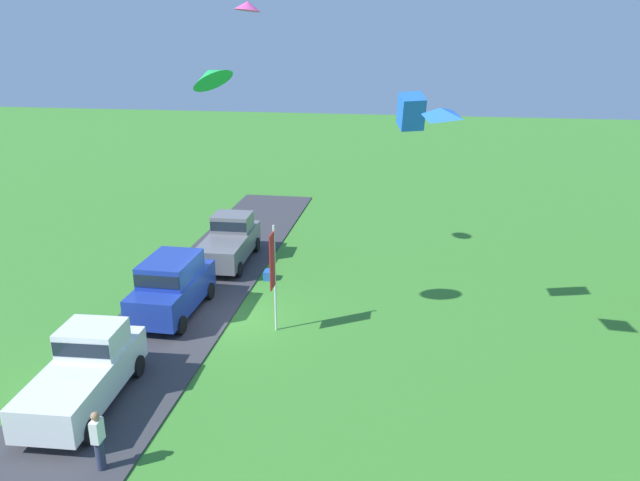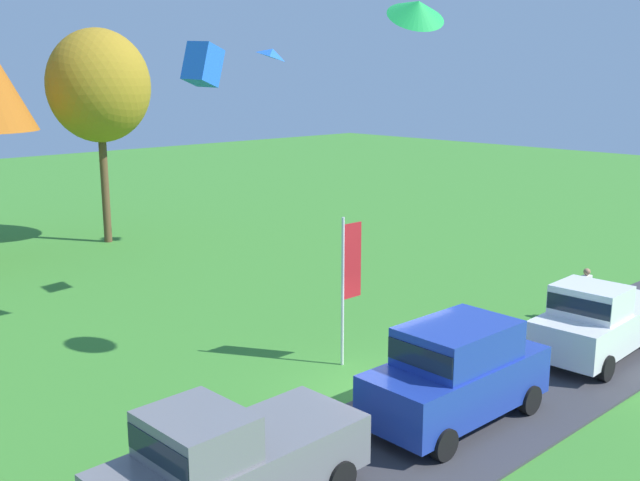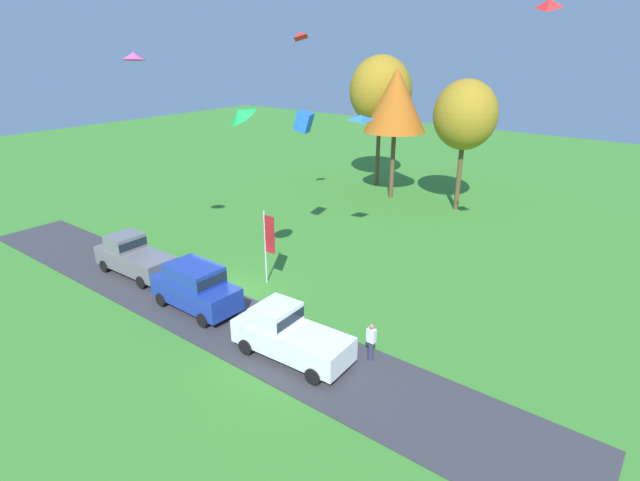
% 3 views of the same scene
% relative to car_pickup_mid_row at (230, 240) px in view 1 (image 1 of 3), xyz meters
% --- Properties ---
extents(ground_plane, '(120.00, 120.00, 0.00)m').
position_rel_car_pickup_mid_row_xyz_m(ground_plane, '(5.83, 1.70, -1.11)').
color(ground_plane, '#3D842D').
extents(pavement_strip, '(36.00, 4.40, 0.06)m').
position_rel_car_pickup_mid_row_xyz_m(pavement_strip, '(5.83, -0.37, -1.08)').
color(pavement_strip, '#38383D').
rests_on(pavement_strip, ground).
extents(car_pickup_mid_row, '(5.04, 2.14, 2.14)m').
position_rel_car_pickup_mid_row_xyz_m(car_pickup_mid_row, '(0.00, 0.00, 0.00)').
color(car_pickup_mid_row, slate).
rests_on(car_pickup_mid_row, ground).
extents(car_suv_by_flagpole, '(4.62, 2.09, 2.28)m').
position_rel_car_pickup_mid_row_xyz_m(car_suv_by_flagpole, '(5.93, -0.49, 0.19)').
color(car_suv_by_flagpole, '#1E389E').
rests_on(car_suv_by_flagpole, ground).
extents(car_pickup_near_entrance, '(5.09, 2.24, 2.14)m').
position_rel_car_pickup_mid_row_xyz_m(car_pickup_near_entrance, '(12.00, -0.73, 0.00)').
color(car_pickup_near_entrance, white).
rests_on(car_pickup_near_entrance, ground).
extents(person_on_lawn, '(0.36, 0.24, 1.71)m').
position_rel_car_pickup_mid_row_xyz_m(person_on_lawn, '(14.80, 1.10, -0.23)').
color(person_on_lawn, '#2D334C').
rests_on(person_on_lawn, ground).
extents(flag_banner, '(0.71, 0.08, 4.06)m').
position_rel_car_pickup_mid_row_xyz_m(flag_banner, '(6.78, 3.72, 1.46)').
color(flag_banner, silver).
rests_on(flag_banner, ground).
extents(cooler_box, '(0.56, 0.40, 0.40)m').
position_rel_car_pickup_mid_row_xyz_m(cooler_box, '(1.81, 2.31, -0.91)').
color(cooler_box, blue).
rests_on(cooler_box, ground).
extents(kite_box_mid_center, '(1.24, 1.02, 1.29)m').
position_rel_car_pickup_mid_row_xyz_m(kite_box_mid_center, '(5.49, 8.28, 6.83)').
color(kite_box_mid_center, blue).
extents(kite_delta_near_flag, '(1.59, 1.59, 0.48)m').
position_rel_car_pickup_mid_row_xyz_m(kite_delta_near_flag, '(0.38, 1.37, 10.32)').
color(kite_delta_near_flag, '#EA4C9E').
extents(kite_diamond_trailing_tail, '(1.29, 1.32, 0.47)m').
position_rel_car_pickup_mid_row_xyz_m(kite_diamond_trailing_tail, '(8.75, 9.13, 7.23)').
color(kite_diamond_trailing_tail, blue).
extents(kite_delta_high_right, '(1.87, 1.87, 1.08)m').
position_rel_car_pickup_mid_row_xyz_m(kite_delta_high_right, '(7.14, 1.93, 8.04)').
color(kite_delta_high_right, green).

